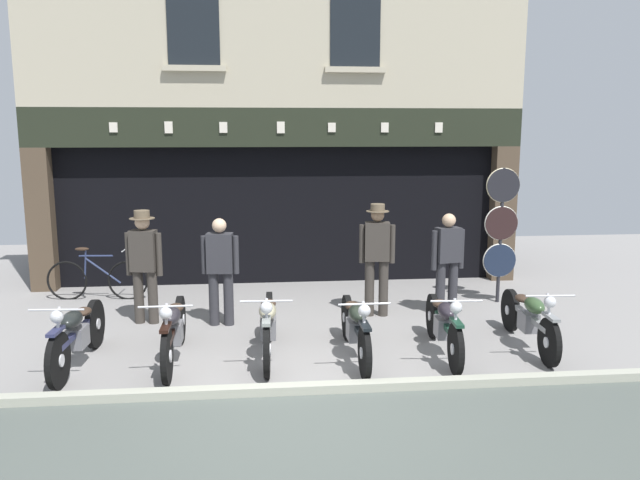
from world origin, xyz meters
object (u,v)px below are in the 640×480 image
at_px(motorcycle_right, 529,318).
at_px(motorcycle_center_right, 444,324).
at_px(salesman_right, 377,254).
at_px(shopkeeper_center, 220,267).
at_px(assistant_far_right, 448,259).
at_px(tyre_sign_pole, 501,225).
at_px(motorcycle_center_left, 268,324).
at_px(motorcycle_center, 356,326).
at_px(motorcycle_far_left, 77,333).
at_px(leaning_bicycle, 97,278).
at_px(salesman_left, 144,261).
at_px(motorcycle_left, 174,329).
at_px(advert_board_near, 209,192).

bearing_deg(motorcycle_right, motorcycle_center_right, 10.39).
relative_size(motorcycle_center_right, motorcycle_right, 0.98).
bearing_deg(salesman_right, shopkeeper_center, 13.45).
height_order(assistant_far_right, tyre_sign_pole, tyre_sign_pole).
relative_size(motorcycle_center_left, motorcycle_right, 1.01).
bearing_deg(shopkeeper_center, motorcycle_right, 167.19).
distance_m(motorcycle_center, assistant_far_right, 2.53).
bearing_deg(motorcycle_center_right, shopkeeper_center, -23.87).
relative_size(motorcycle_center_left, motorcycle_center_right, 1.03).
relative_size(motorcycle_far_left, motorcycle_center, 0.98).
height_order(motorcycle_far_left, motorcycle_right, motorcycle_far_left).
bearing_deg(motorcycle_center_right, tyre_sign_pole, -120.56).
bearing_deg(motorcycle_center_right, leaning_bicycle, -27.91).
height_order(salesman_left, assistant_far_right, salesman_left).
bearing_deg(assistant_far_right, leaning_bicycle, -25.65).
height_order(motorcycle_center_left, tyre_sign_pole, tyre_sign_pole).
bearing_deg(motorcycle_right, motorcycle_far_left, 4.44).
relative_size(motorcycle_far_left, motorcycle_right, 1.00).
bearing_deg(salesman_left, motorcycle_center_right, 166.98).
bearing_deg(motorcycle_far_left, shopkeeper_center, -134.28).
bearing_deg(salesman_right, motorcycle_center, 78.94).
xyz_separation_m(motorcycle_center_left, shopkeeper_center, (-0.68, 1.44, 0.47)).
height_order(motorcycle_left, motorcycle_center_left, motorcycle_center_left).
height_order(motorcycle_center_right, assistant_far_right, assistant_far_right).
height_order(motorcycle_center, motorcycle_center_right, same).
bearing_deg(salesman_right, tyre_sign_pole, -157.94).
bearing_deg(salesman_right, motorcycle_far_left, 31.34).
relative_size(motorcycle_center, advert_board_near, 2.11).
distance_m(salesman_left, shopkeeper_center, 1.17).
xyz_separation_m(motorcycle_far_left, motorcycle_center_right, (4.64, -0.04, -0.01)).
distance_m(shopkeeper_center, tyre_sign_pole, 4.72).
height_order(motorcycle_center_left, shopkeeper_center, shopkeeper_center).
xyz_separation_m(motorcycle_center, motorcycle_center_right, (1.17, -0.01, -0.00)).
xyz_separation_m(motorcycle_center_left, advert_board_near, (-1.01, 4.13, 1.33)).
xyz_separation_m(salesman_left, assistant_far_right, (4.68, -0.02, -0.07)).
xyz_separation_m(assistant_far_right, advert_board_near, (-3.86, 2.51, 0.86)).
height_order(shopkeeper_center, assistant_far_right, same).
relative_size(assistant_far_right, advert_board_near, 1.65).
height_order(motorcycle_right, assistant_far_right, assistant_far_right).
xyz_separation_m(motorcycle_center_right, salesman_left, (-4.10, 1.79, 0.55)).
bearing_deg(salesman_right, leaning_bicycle, -9.55).
relative_size(shopkeeper_center, salesman_right, 0.91).
bearing_deg(salesman_left, leaning_bicycle, -43.19).
bearing_deg(motorcycle_left, salesman_right, -149.80).
distance_m(tyre_sign_pole, advert_board_near, 5.33).
distance_m(motorcycle_far_left, salesman_left, 1.92).
bearing_deg(motorcycle_right, motorcycle_center_left, 3.32).
xyz_separation_m(motorcycle_far_left, salesman_right, (4.10, 1.79, 0.57)).
bearing_deg(motorcycle_center_left, shopkeeper_center, -62.28).
bearing_deg(motorcycle_center, leaning_bicycle, -39.21).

